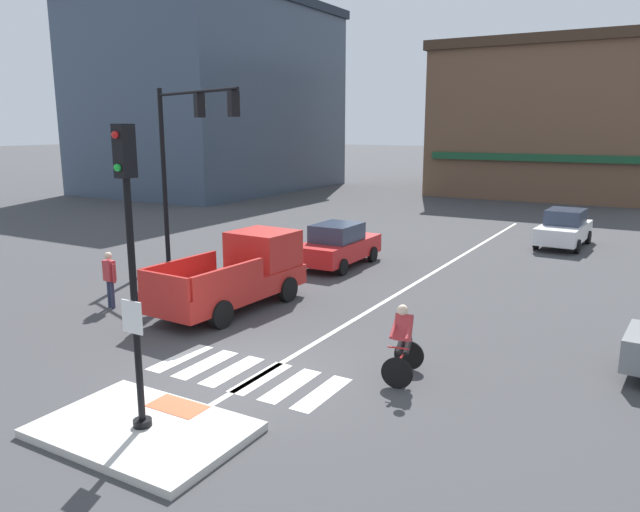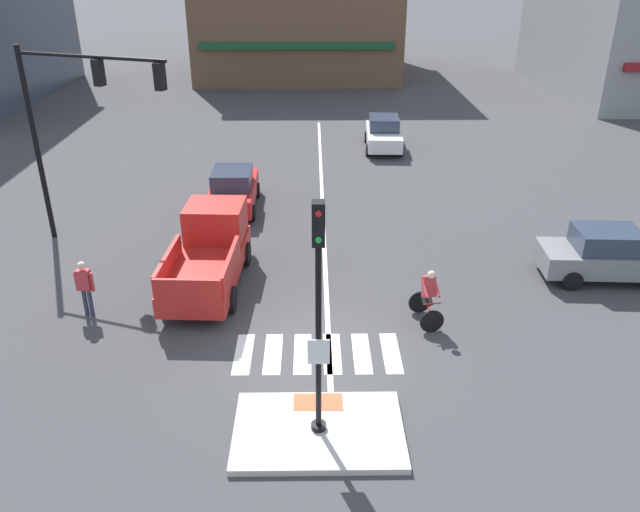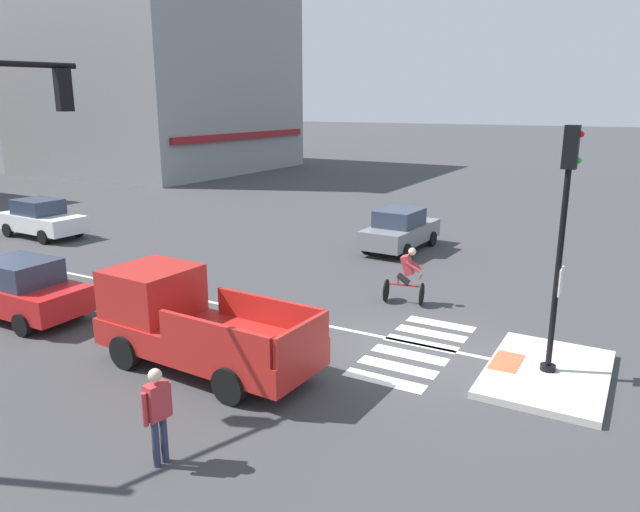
{
  "view_description": "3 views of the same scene",
  "coord_description": "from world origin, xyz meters",
  "views": [
    {
      "loc": [
        7.48,
        -9.82,
        5.22
      ],
      "look_at": [
        -0.94,
        4.72,
        1.62
      ],
      "focal_mm": 34.06,
      "sensor_mm": 36.0,
      "label": 1
    },
    {
      "loc": [
        -0.1,
        -13.4,
        9.21
      ],
      "look_at": [
        0.12,
        3.86,
        0.86
      ],
      "focal_mm": 35.35,
      "sensor_mm": 36.0,
      "label": 2
    },
    {
      "loc": [
        -12.49,
        -4.46,
        5.67
      ],
      "look_at": [
        1.21,
        3.23,
        1.6
      ],
      "focal_mm": 33.24,
      "sensor_mm": 36.0,
      "label": 3
    }
  ],
  "objects": [
    {
      "name": "traffic_island",
      "position": [
        0.0,
        -3.02,
        0.07
      ],
      "size": [
        3.6,
        2.41,
        0.15
      ],
      "primitive_type": "cube",
      "color": "beige",
      "rests_on": "ground"
    },
    {
      "name": "crosswalk_stripe_b",
      "position": [
        -1.13,
        -0.06,
        0.0
      ],
      "size": [
        0.44,
        1.8,
        0.01
      ],
      "primitive_type": "cube",
      "color": "silver",
      "rests_on": "ground"
    },
    {
      "name": "crosswalk_stripe_d",
      "position": [
        0.38,
        -0.06,
        0.0
      ],
      "size": [
        0.44,
        1.8,
        0.01
      ],
      "primitive_type": "cube",
      "color": "silver",
      "rests_on": "ground"
    },
    {
      "name": "traffic_light_mast",
      "position": [
        -7.79,
        6.8,
        4.61
      ],
      "size": [
        5.16,
        2.0,
        6.61
      ],
      "color": "black",
      "rests_on": "ground"
    },
    {
      "name": "ground_plane",
      "position": [
        0.0,
        0.0,
        0.0
      ],
      "size": [
        300.0,
        300.0,
        0.0
      ],
      "primitive_type": "plane",
      "color": "#3D3D3F"
    },
    {
      "name": "building_far_block",
      "position": [
        -26.01,
        30.54,
        7.6
      ],
      "size": [
        14.56,
        20.24,
        15.16
      ],
      "color": "#3D4C60",
      "rests_on": "ground"
    },
    {
      "name": "crosswalk_stripe_a",
      "position": [
        -1.88,
        -0.06,
        0.0
      ],
      "size": [
        0.44,
        1.8,
        0.01
      ],
      "primitive_type": "cube",
      "color": "silver",
      "rests_on": "ground"
    },
    {
      "name": "crosswalk_stripe_c",
      "position": [
        -0.38,
        -0.06,
        0.0
      ],
      "size": [
        0.44,
        1.8,
        0.01
      ],
      "primitive_type": "cube",
      "color": "silver",
      "rests_on": "ground"
    },
    {
      "name": "crosswalk_stripe_f",
      "position": [
        1.88,
        -0.06,
        0.0
      ],
      "size": [
        0.44,
        1.8,
        0.01
      ],
      "primitive_type": "cube",
      "color": "silver",
      "rests_on": "ground"
    },
    {
      "name": "signal_pole",
      "position": [
        0.0,
        -3.03,
        3.22
      ],
      "size": [
        0.44,
        0.38,
        5.11
      ],
      "color": "black",
      "rests_on": "traffic_island"
    },
    {
      "name": "building_corner_right",
      "position": [
        -1.18,
        42.75,
        5.69
      ],
      "size": [
        16.17,
        17.43,
        11.33
      ],
      "color": "brown",
      "rests_on": "ground"
    },
    {
      "name": "crosswalk_stripe_e",
      "position": [
        1.13,
        -0.06,
        0.0
      ],
      "size": [
        0.44,
        1.8,
        0.01
      ],
      "primitive_type": "cube",
      "color": "silver",
      "rests_on": "ground"
    },
    {
      "name": "tactile_pad_front",
      "position": [
        0.0,
        -2.17,
        0.15
      ],
      "size": [
        1.1,
        0.6,
        0.01
      ],
      "primitive_type": "cube",
      "color": "#DB5B38",
      "rests_on": "traffic_island"
    },
    {
      "name": "cyclist",
      "position": [
        3.0,
        1.37,
        0.87
      ],
      "size": [
        0.82,
        1.18,
        1.68
      ],
      "color": "black",
      "rests_on": "ground"
    },
    {
      "name": "pickup_truck_red_westbound_near",
      "position": [
        -3.24,
        4.0,
        0.98
      ],
      "size": [
        2.24,
        5.19,
        2.08
      ],
      "color": "red",
      "rests_on": "ground"
    },
    {
      "name": "pedestrian_at_curb_left",
      "position": [
        -6.39,
        1.91,
        0.98
      ],
      "size": [
        0.54,
        0.28,
        1.67
      ],
      "color": "#2D334C",
      "rests_on": "ground"
    },
    {
      "name": "car_red_westbound_far",
      "position": [
        -3.22,
        10.05,
        0.81
      ],
      "size": [
        1.87,
        4.11,
        1.64
      ],
      "color": "red",
      "rests_on": "ground"
    },
    {
      "name": "car_white_eastbound_distant",
      "position": [
        3.57,
        18.43,
        0.81
      ],
      "size": [
        2.0,
        4.18,
        1.64
      ],
      "color": "white",
      "rests_on": "ground"
    },
    {
      "name": "lane_centre_line",
      "position": [
        0.3,
        10.0,
        0.0
      ],
      "size": [
        0.14,
        28.0,
        0.01
      ],
      "primitive_type": "cube",
      "color": "silver",
      "rests_on": "ground"
    }
  ]
}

